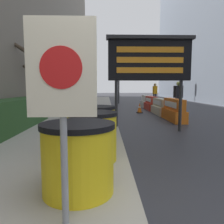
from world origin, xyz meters
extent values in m
cube|color=#284C23|center=(-3.15, 4.09, 0.60)|extent=(0.90, 5.82, 0.88)
cylinder|color=#4C3D2D|center=(-3.05, 7.37, 1.37)|extent=(0.31, 0.31, 2.41)
cylinder|color=#4C3D2D|center=(-2.29, 7.51, 2.79)|extent=(0.33, 1.60, 1.05)
cylinder|color=#4C3D2D|center=(-3.08, 6.68, 2.54)|extent=(1.46, 0.20, 1.02)
cylinder|color=#4C3D2D|center=(-3.44, 7.65, 2.53)|extent=(0.59, 0.91, 0.80)
cylinder|color=#4C3D2D|center=(-2.25, 7.57, 2.92)|extent=(0.41, 1.70, 1.13)
cylinder|color=#4C3D2D|center=(-2.73, 6.94, 2.32)|extent=(0.94, 0.83, 1.03)
cylinder|color=yellow|center=(-0.70, 0.76, 0.54)|extent=(0.82, 0.82, 0.76)
cylinder|color=black|center=(-0.70, 0.76, 0.95)|extent=(0.86, 0.86, 0.06)
cylinder|color=yellow|center=(-0.62, 1.91, 0.54)|extent=(0.82, 0.82, 0.76)
cylinder|color=black|center=(-0.62, 1.91, 0.95)|extent=(0.86, 0.86, 0.06)
cylinder|color=yellow|center=(-0.60, 3.05, 0.54)|extent=(0.82, 0.82, 0.76)
cylinder|color=black|center=(-0.60, 3.05, 0.95)|extent=(0.86, 0.86, 0.06)
cylinder|color=gray|center=(-0.73, 0.12, 0.85)|extent=(0.06, 0.06, 1.37)
cube|color=beige|center=(-0.73, 0.10, 1.54)|extent=(0.57, 0.04, 0.80)
cylinder|color=red|center=(-0.73, 0.08, 1.54)|extent=(0.34, 0.01, 0.34)
cylinder|color=#28282B|center=(-0.06, 5.13, 0.80)|extent=(0.10, 0.10, 1.61)
cylinder|color=#28282B|center=(1.97, 5.13, 0.80)|extent=(0.10, 0.10, 1.61)
cube|color=black|center=(0.96, 5.13, 2.22)|extent=(2.54, 0.24, 1.22)
cube|color=#28282B|center=(0.96, 5.05, 2.88)|extent=(2.66, 0.34, 0.10)
cube|color=orange|center=(0.96, 5.00, 2.53)|extent=(2.03, 0.02, 0.17)
cube|color=orange|center=(0.96, 5.00, 2.22)|extent=(2.03, 0.02, 0.17)
cube|color=orange|center=(0.96, 5.00, 1.91)|extent=(2.03, 0.02, 0.17)
cube|color=orange|center=(2.48, 7.41, 0.23)|extent=(0.51, 2.09, 0.47)
cube|color=orange|center=(2.48, 7.41, 0.70)|extent=(0.30, 2.09, 0.47)
cube|color=white|center=(2.32, 7.41, 0.70)|extent=(0.02, 1.67, 0.23)
cube|color=beige|center=(2.48, 9.73, 0.21)|extent=(0.58, 2.06, 0.41)
cube|color=beige|center=(2.48, 9.73, 0.62)|extent=(0.35, 2.06, 0.41)
cube|color=white|center=(2.29, 9.73, 0.62)|extent=(0.02, 1.65, 0.21)
cube|color=red|center=(2.48, 12.02, 0.21)|extent=(0.63, 1.95, 0.43)
cube|color=red|center=(2.48, 12.02, 0.64)|extent=(0.38, 1.95, 0.43)
cube|color=white|center=(2.28, 12.02, 0.64)|extent=(0.02, 1.56, 0.21)
cube|color=silver|center=(2.48, 14.05, 0.21)|extent=(0.52, 1.68, 0.42)
cube|color=silver|center=(2.48, 14.05, 0.64)|extent=(0.31, 1.68, 0.42)
cube|color=white|center=(2.31, 14.05, 0.64)|extent=(0.02, 1.34, 0.21)
cube|color=black|center=(3.24, 16.04, 0.02)|extent=(0.34, 0.34, 0.04)
cone|color=orange|center=(3.24, 16.04, 0.33)|extent=(0.27, 0.27, 0.57)
cylinder|color=white|center=(3.24, 16.04, 0.36)|extent=(0.16, 0.16, 0.08)
cube|color=black|center=(1.47, 10.27, 0.02)|extent=(0.32, 0.32, 0.04)
cone|color=orange|center=(1.47, 10.27, 0.30)|extent=(0.25, 0.25, 0.53)
cylinder|color=white|center=(1.47, 10.27, 0.33)|extent=(0.15, 0.15, 0.07)
cylinder|color=#2D2D30|center=(0.74, 17.67, 1.74)|extent=(0.12, 0.12, 3.48)
cube|color=#23281E|center=(0.74, 17.51, 3.06)|extent=(0.28, 0.28, 0.84)
sphere|color=red|center=(0.74, 17.36, 3.34)|extent=(0.15, 0.15, 0.15)
sphere|color=#392C06|center=(0.74, 17.36, 3.06)|extent=(0.15, 0.15, 0.15)
sphere|color=black|center=(0.74, 17.36, 2.78)|extent=(0.15, 0.15, 0.15)
cylinder|color=#2D2D30|center=(6.95, 19.91, 1.77)|extent=(0.12, 0.12, 3.54)
cube|color=#23281E|center=(6.95, 19.75, 3.12)|extent=(0.28, 0.28, 0.84)
sphere|color=#360605|center=(6.95, 19.60, 3.40)|extent=(0.15, 0.15, 0.15)
sphere|color=#392C06|center=(6.95, 19.60, 3.12)|extent=(0.15, 0.15, 0.15)
sphere|color=green|center=(6.95, 19.60, 2.84)|extent=(0.15, 0.15, 0.15)
cylinder|color=#333338|center=(3.80, 17.30, 0.43)|extent=(0.14, 0.14, 0.87)
cylinder|color=#333338|center=(3.96, 17.30, 0.43)|extent=(0.14, 0.14, 0.87)
cube|color=orange|center=(3.88, 17.30, 1.21)|extent=(0.32, 0.49, 0.69)
sphere|color=tan|center=(3.88, 17.30, 1.67)|extent=(0.24, 0.24, 0.24)
cylinder|color=#23283D|center=(3.55, 10.35, 0.42)|extent=(0.14, 0.14, 0.84)
cylinder|color=#23283D|center=(3.70, 10.35, 0.42)|extent=(0.14, 0.14, 0.84)
cube|color=black|center=(3.63, 10.35, 1.17)|extent=(0.50, 0.37, 0.66)
sphere|color=#919D47|center=(3.63, 10.35, 1.62)|extent=(0.23, 0.23, 0.23)
camera|label=1|loc=(-0.37, -1.69, 1.38)|focal=35.00mm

